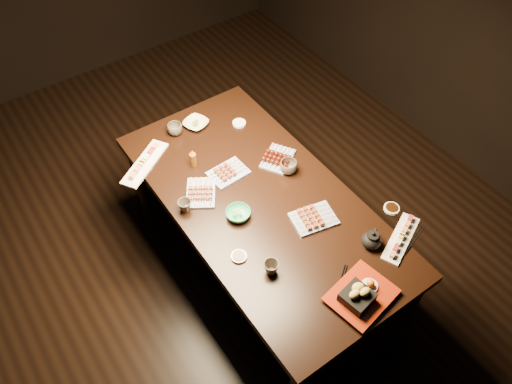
# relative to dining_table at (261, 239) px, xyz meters

# --- Properties ---
(ground) EXTENTS (5.00, 5.00, 0.00)m
(ground) POSITION_rel_dining_table_xyz_m (-0.11, 0.21, -0.38)
(ground) COLOR black
(ground) RESTS_ON ground
(dining_table) EXTENTS (1.36, 1.98, 0.75)m
(dining_table) POSITION_rel_dining_table_xyz_m (0.00, 0.00, 0.00)
(dining_table) COLOR black
(dining_table) RESTS_ON ground
(sushi_platter_near) EXTENTS (0.34, 0.22, 0.04)m
(sushi_platter_near) POSITION_rel_dining_table_xyz_m (0.44, -0.62, 0.40)
(sushi_platter_near) COLOR white
(sushi_platter_near) RESTS_ON dining_table
(sushi_platter_far) EXTENTS (0.38, 0.30, 0.05)m
(sushi_platter_far) POSITION_rel_dining_table_xyz_m (-0.40, 0.61, 0.40)
(sushi_platter_far) COLOR white
(sushi_platter_far) RESTS_ON dining_table
(yakitori_plate_center) EXTENTS (0.22, 0.17, 0.05)m
(yakitori_plate_center) POSITION_rel_dining_table_xyz_m (-0.04, 0.27, 0.40)
(yakitori_plate_center) COLOR #828EB6
(yakitori_plate_center) RESTS_ON dining_table
(yakitori_plate_right) EXTENTS (0.26, 0.21, 0.06)m
(yakitori_plate_right) POSITION_rel_dining_table_xyz_m (0.15, -0.27, 0.40)
(yakitori_plate_right) COLOR #828EB6
(yakitori_plate_right) RESTS_ON dining_table
(yakitori_plate_left) EXTENTS (0.25, 0.27, 0.05)m
(yakitori_plate_left) POSITION_rel_dining_table_xyz_m (-0.25, 0.23, 0.40)
(yakitori_plate_left) COLOR #828EB6
(yakitori_plate_left) RESTS_ON dining_table
(tsukune_plate) EXTENTS (0.26, 0.24, 0.05)m
(tsukune_plate) POSITION_rel_dining_table_xyz_m (0.26, 0.19, 0.40)
(tsukune_plate) COLOR #828EB6
(tsukune_plate) RESTS_ON dining_table
(edamame_bowl_green) EXTENTS (0.15, 0.15, 0.04)m
(edamame_bowl_green) POSITION_rel_dining_table_xyz_m (-0.16, -0.02, 0.40)
(edamame_bowl_green) COLOR #34A06A
(edamame_bowl_green) RESTS_ON dining_table
(edamame_bowl_cream) EXTENTS (0.19, 0.19, 0.04)m
(edamame_bowl_cream) POSITION_rel_dining_table_xyz_m (0.01, 0.72, 0.39)
(edamame_bowl_cream) COLOR beige
(edamame_bowl_cream) RESTS_ON dining_table
(tempura_tray) EXTENTS (0.34, 0.29, 0.11)m
(tempura_tray) POSITION_rel_dining_table_xyz_m (0.04, -0.75, 0.43)
(tempura_tray) COLOR black
(tempura_tray) RESTS_ON dining_table
(teacup_near_left) EXTENTS (0.11, 0.11, 0.07)m
(teacup_near_left) POSITION_rel_dining_table_xyz_m (-0.22, -0.40, 0.41)
(teacup_near_left) COLOR #4A4239
(teacup_near_left) RESTS_ON dining_table
(teacup_mid_right) EXTENTS (0.11, 0.11, 0.08)m
(teacup_mid_right) POSITION_rel_dining_table_xyz_m (0.25, 0.08, 0.41)
(teacup_mid_right) COLOR #4A4239
(teacup_mid_right) RESTS_ON dining_table
(teacup_far_left) EXTENTS (0.10, 0.10, 0.07)m
(teacup_far_left) POSITION_rel_dining_table_xyz_m (-0.37, 0.18, 0.41)
(teacup_far_left) COLOR #4A4239
(teacup_far_left) RESTS_ON dining_table
(teacup_far_right) EXTENTS (0.09, 0.09, 0.07)m
(teacup_far_right) POSITION_rel_dining_table_xyz_m (-0.13, 0.74, 0.41)
(teacup_far_right) COLOR #4A4239
(teacup_far_right) RESTS_ON dining_table
(teapot) EXTENTS (0.16, 0.16, 0.10)m
(teapot) POSITION_rel_dining_table_xyz_m (0.29, -0.56, 0.43)
(teapot) COLOR black
(teapot) RESTS_ON dining_table
(condiment_bottle) EXTENTS (0.05, 0.05, 0.12)m
(condiment_bottle) POSITION_rel_dining_table_xyz_m (-0.17, 0.44, 0.43)
(condiment_bottle) COLOR brown
(condiment_bottle) RESTS_ON dining_table
(sauce_dish_west) EXTENTS (0.09, 0.09, 0.01)m
(sauce_dish_west) POSITION_rel_dining_table_xyz_m (-0.31, -0.24, 0.38)
(sauce_dish_west) COLOR white
(sauce_dish_west) RESTS_ON dining_table
(sauce_dish_east) EXTENTS (0.09, 0.09, 0.01)m
(sauce_dish_east) POSITION_rel_dining_table_xyz_m (0.24, 0.58, 0.38)
(sauce_dish_east) COLOR white
(sauce_dish_east) RESTS_ON dining_table
(sauce_dish_se) EXTENTS (0.11, 0.11, 0.01)m
(sauce_dish_se) POSITION_rel_dining_table_xyz_m (0.54, -0.46, 0.38)
(sauce_dish_se) COLOR white
(sauce_dish_se) RESTS_ON dining_table
(sauce_dish_nw) EXTENTS (0.12, 0.12, 0.01)m
(sauce_dish_nw) POSITION_rel_dining_table_xyz_m (-0.41, 0.59, 0.38)
(sauce_dish_nw) COLOR white
(sauce_dish_nw) RESTS_ON dining_table
(chopsticks_near) EXTENTS (0.17, 0.13, 0.01)m
(chopsticks_near) POSITION_rel_dining_table_xyz_m (0.02, -0.64, 0.38)
(chopsticks_near) COLOR black
(chopsticks_near) RESTS_ON dining_table
(chopsticks_se) EXTENTS (0.22, 0.08, 0.01)m
(chopsticks_se) POSITION_rel_dining_table_xyz_m (0.49, -0.67, 0.38)
(chopsticks_se) COLOR black
(chopsticks_se) RESTS_ON dining_table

